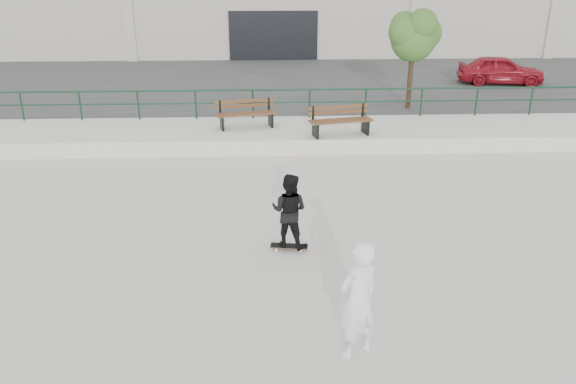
{
  "coord_description": "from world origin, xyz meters",
  "views": [
    {
      "loc": [
        -0.63,
        -8.7,
        5.54
      ],
      "look_at": [
        -0.15,
        2.0,
        1.2
      ],
      "focal_mm": 35.0,
      "sensor_mm": 36.0,
      "label": 1
    }
  ],
  "objects_px": {
    "seated_skater": "(358,300)",
    "bench_right": "(340,121)",
    "skateboard": "(289,246)",
    "standing_skater": "(289,211)",
    "tree": "(414,34)",
    "red_car": "(501,70)",
    "bench_left": "(246,114)"
  },
  "relations": [
    {
      "from": "standing_skater",
      "to": "seated_skater",
      "type": "distance_m",
      "value": 3.56
    },
    {
      "from": "skateboard",
      "to": "standing_skater",
      "type": "xyz_separation_m",
      "value": [
        -0.0,
        -0.0,
        0.82
      ]
    },
    {
      "from": "bench_right",
      "to": "standing_skater",
      "type": "xyz_separation_m",
      "value": [
        -1.94,
        -6.79,
        -0.07
      ]
    },
    {
      "from": "tree",
      "to": "seated_skater",
      "type": "distance_m",
      "value": 14.55
    },
    {
      "from": "tree",
      "to": "skateboard",
      "type": "height_order",
      "value": "tree"
    },
    {
      "from": "bench_right",
      "to": "red_car",
      "type": "relative_size",
      "value": 0.56
    },
    {
      "from": "bench_left",
      "to": "standing_skater",
      "type": "height_order",
      "value": "standing_skater"
    },
    {
      "from": "bench_right",
      "to": "bench_left",
      "type": "bearing_deg",
      "value": 148.8
    },
    {
      "from": "tree",
      "to": "seated_skater",
      "type": "height_order",
      "value": "tree"
    },
    {
      "from": "red_car",
      "to": "bench_right",
      "type": "bearing_deg",
      "value": 144.38
    },
    {
      "from": "red_car",
      "to": "skateboard",
      "type": "bearing_deg",
      "value": 155.89
    },
    {
      "from": "tree",
      "to": "seated_skater",
      "type": "bearing_deg",
      "value": -106.84
    },
    {
      "from": "skateboard",
      "to": "bench_left",
      "type": "bearing_deg",
      "value": 106.31
    },
    {
      "from": "bench_right",
      "to": "tree",
      "type": "xyz_separation_m",
      "value": [
        3.09,
        3.5,
        2.28
      ]
    },
    {
      "from": "tree",
      "to": "red_car",
      "type": "xyz_separation_m",
      "value": [
        5.28,
        4.45,
        -2.1
      ]
    },
    {
      "from": "skateboard",
      "to": "standing_skater",
      "type": "height_order",
      "value": "standing_skater"
    },
    {
      "from": "bench_right",
      "to": "red_car",
      "type": "bearing_deg",
      "value": 31.53
    },
    {
      "from": "red_car",
      "to": "seated_skater",
      "type": "bearing_deg",
      "value": 163.41
    },
    {
      "from": "seated_skater",
      "to": "red_car",
      "type": "bearing_deg",
      "value": -147.68
    },
    {
      "from": "tree",
      "to": "skateboard",
      "type": "relative_size",
      "value": 4.56
    },
    {
      "from": "seated_skater",
      "to": "standing_skater",
      "type": "bearing_deg",
      "value": -106.26
    },
    {
      "from": "tree",
      "to": "red_car",
      "type": "relative_size",
      "value": 0.97
    },
    {
      "from": "bench_left",
      "to": "tree",
      "type": "height_order",
      "value": "tree"
    },
    {
      "from": "bench_right",
      "to": "seated_skater",
      "type": "bearing_deg",
      "value": -108.0
    },
    {
      "from": "bench_right",
      "to": "skateboard",
      "type": "relative_size",
      "value": 2.61
    },
    {
      "from": "red_car",
      "to": "standing_skater",
      "type": "height_order",
      "value": "red_car"
    },
    {
      "from": "seated_skater",
      "to": "bench_right",
      "type": "bearing_deg",
      "value": -126.25
    },
    {
      "from": "tree",
      "to": "red_car",
      "type": "bearing_deg",
      "value": 40.09
    },
    {
      "from": "standing_skater",
      "to": "red_car",
      "type": "bearing_deg",
      "value": -103.77
    },
    {
      "from": "red_car",
      "to": "bench_left",
      "type": "bearing_deg",
      "value": 132.07
    },
    {
      "from": "bench_right",
      "to": "red_car",
      "type": "height_order",
      "value": "red_car"
    },
    {
      "from": "bench_right",
      "to": "tree",
      "type": "height_order",
      "value": "tree"
    }
  ]
}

